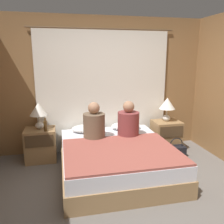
{
  "coord_description": "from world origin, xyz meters",
  "views": [
    {
      "loc": [
        -0.8,
        -2.6,
        1.77
      ],
      "look_at": [
        0.0,
        1.04,
        0.91
      ],
      "focal_mm": 38.0,
      "sensor_mm": 36.0,
      "label": 1
    }
  ],
  "objects_px": {
    "lamp_left": "(38,111)",
    "person_left_in_bed": "(94,124)",
    "pillow_left": "(87,128)",
    "beer_bottle_on_left_stand": "(45,126)",
    "person_right_in_bed": "(128,122)",
    "bed": "(116,158)",
    "pillow_right": "(126,126)",
    "handbag_on_floor": "(176,151)",
    "nightstand_left": "(41,145)",
    "lamp_right": "(167,105)",
    "nightstand_right": "(166,135)"
  },
  "relations": [
    {
      "from": "lamp_left",
      "to": "person_left_in_bed",
      "type": "distance_m",
      "value": 0.99
    },
    {
      "from": "pillow_left",
      "to": "beer_bottle_on_left_stand",
      "type": "xyz_separation_m",
      "value": [
        -0.7,
        -0.17,
        0.14
      ]
    },
    {
      "from": "pillow_left",
      "to": "person_right_in_bed",
      "type": "bearing_deg",
      "value": -30.25
    },
    {
      "from": "bed",
      "to": "pillow_right",
      "type": "relative_size",
      "value": 3.53
    },
    {
      "from": "pillow_left",
      "to": "handbag_on_floor",
      "type": "bearing_deg",
      "value": -14.31
    },
    {
      "from": "person_left_in_bed",
      "to": "pillow_left",
      "type": "bearing_deg",
      "value": 101.73
    },
    {
      "from": "beer_bottle_on_left_stand",
      "to": "nightstand_left",
      "type": "bearing_deg",
      "value": 129.09
    },
    {
      "from": "lamp_left",
      "to": "person_right_in_bed",
      "type": "xyz_separation_m",
      "value": [
        1.48,
        -0.38,
        -0.18
      ]
    },
    {
      "from": "nightstand_left",
      "to": "pillow_right",
      "type": "bearing_deg",
      "value": 1.32
    },
    {
      "from": "bed",
      "to": "handbag_on_floor",
      "type": "distance_m",
      "value": 1.26
    },
    {
      "from": "pillow_left",
      "to": "pillow_right",
      "type": "height_order",
      "value": "same"
    },
    {
      "from": "pillow_right",
      "to": "lamp_right",
      "type": "bearing_deg",
      "value": -0.34
    },
    {
      "from": "handbag_on_floor",
      "to": "pillow_right",
      "type": "bearing_deg",
      "value": 154.53
    },
    {
      "from": "person_right_in_bed",
      "to": "person_left_in_bed",
      "type": "bearing_deg",
      "value": 180.0
    },
    {
      "from": "nightstand_left",
      "to": "lamp_right",
      "type": "bearing_deg",
      "value": 0.75
    },
    {
      "from": "pillow_left",
      "to": "beer_bottle_on_left_stand",
      "type": "relative_size",
      "value": 2.39
    },
    {
      "from": "nightstand_left",
      "to": "nightstand_right",
      "type": "height_order",
      "value": "same"
    },
    {
      "from": "lamp_left",
      "to": "pillow_left",
      "type": "bearing_deg",
      "value": 0.34
    },
    {
      "from": "person_right_in_bed",
      "to": "beer_bottle_on_left_stand",
      "type": "height_order",
      "value": "person_right_in_bed"
    },
    {
      "from": "person_left_in_bed",
      "to": "handbag_on_floor",
      "type": "bearing_deg",
      "value": -0.53
    },
    {
      "from": "lamp_left",
      "to": "person_left_in_bed",
      "type": "xyz_separation_m",
      "value": [
        0.89,
        -0.38,
        -0.18
      ]
    },
    {
      "from": "lamp_right",
      "to": "handbag_on_floor",
      "type": "bearing_deg",
      "value": -85.73
    },
    {
      "from": "lamp_left",
      "to": "lamp_right",
      "type": "xyz_separation_m",
      "value": [
        2.36,
        0.0,
        0.0
      ]
    },
    {
      "from": "beer_bottle_on_left_stand",
      "to": "bed",
      "type": "bearing_deg",
      "value": -28.57
    },
    {
      "from": "lamp_left",
      "to": "pillow_left",
      "type": "distance_m",
      "value": 0.89
    },
    {
      "from": "nightstand_left",
      "to": "person_right_in_bed",
      "type": "bearing_deg",
      "value": -13.41
    },
    {
      "from": "lamp_left",
      "to": "pillow_right",
      "type": "height_order",
      "value": "lamp_left"
    },
    {
      "from": "pillow_left",
      "to": "nightstand_right",
      "type": "bearing_deg",
      "value": -1.32
    },
    {
      "from": "lamp_left",
      "to": "handbag_on_floor",
      "type": "relative_size",
      "value": 1.28
    },
    {
      "from": "lamp_left",
      "to": "lamp_right",
      "type": "distance_m",
      "value": 2.36
    },
    {
      "from": "pillow_right",
      "to": "person_left_in_bed",
      "type": "distance_m",
      "value": 0.78
    },
    {
      "from": "lamp_right",
      "to": "person_right_in_bed",
      "type": "height_order",
      "value": "person_right_in_bed"
    },
    {
      "from": "nightstand_right",
      "to": "pillow_left",
      "type": "relative_size",
      "value": 1.03
    },
    {
      "from": "nightstand_left",
      "to": "nightstand_right",
      "type": "relative_size",
      "value": 1.0
    },
    {
      "from": "lamp_left",
      "to": "lamp_right",
      "type": "height_order",
      "value": "same"
    },
    {
      "from": "nightstand_right",
      "to": "pillow_right",
      "type": "xyz_separation_m",
      "value": [
        -0.81,
        0.04,
        0.23
      ]
    },
    {
      "from": "nightstand_left",
      "to": "pillow_left",
      "type": "bearing_deg",
      "value": 2.5
    },
    {
      "from": "lamp_left",
      "to": "nightstand_right",
      "type": "bearing_deg",
      "value": -0.75
    },
    {
      "from": "bed",
      "to": "nightstand_right",
      "type": "bearing_deg",
      "value": 31.29
    },
    {
      "from": "bed",
      "to": "beer_bottle_on_left_stand",
      "type": "bearing_deg",
      "value": 151.43
    },
    {
      "from": "lamp_left",
      "to": "person_right_in_bed",
      "type": "distance_m",
      "value": 1.54
    },
    {
      "from": "person_left_in_bed",
      "to": "lamp_right",
      "type": "bearing_deg",
      "value": 14.66
    },
    {
      "from": "pillow_left",
      "to": "person_right_in_bed",
      "type": "distance_m",
      "value": 0.79
    },
    {
      "from": "pillow_left",
      "to": "nightstand_left",
      "type": "bearing_deg",
      "value": -177.5
    },
    {
      "from": "pillow_left",
      "to": "person_left_in_bed",
      "type": "height_order",
      "value": "person_left_in_bed"
    },
    {
      "from": "bed",
      "to": "lamp_left",
      "type": "bearing_deg",
      "value": 147.64
    },
    {
      "from": "lamp_left",
      "to": "beer_bottle_on_left_stand",
      "type": "bearing_deg",
      "value": -56.55
    },
    {
      "from": "pillow_right",
      "to": "bed",
      "type": "bearing_deg",
      "value": -115.93
    },
    {
      "from": "beer_bottle_on_left_stand",
      "to": "handbag_on_floor",
      "type": "bearing_deg",
      "value": -5.83
    },
    {
      "from": "bed",
      "to": "person_right_in_bed",
      "type": "xyz_separation_m",
      "value": [
        0.3,
        0.36,
        0.47
      ]
    }
  ]
}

